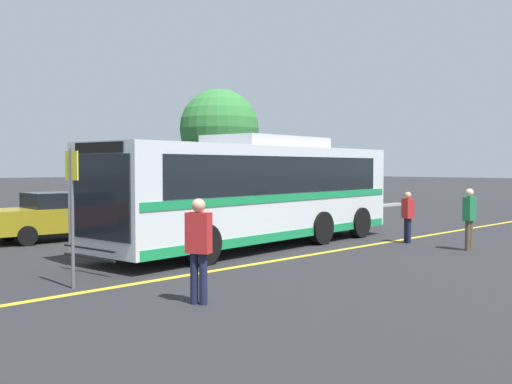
{
  "coord_description": "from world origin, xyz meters",
  "views": [
    {
      "loc": [
        -11.46,
        -12.73,
        2.36
      ],
      "look_at": [
        1.0,
        -0.43,
        1.61
      ],
      "focal_mm": 42.0,
      "sensor_mm": 36.0,
      "label": 1
    }
  ],
  "objects": [
    {
      "name": "parked_car_1",
      "position": [
        -2.17,
        5.22,
        0.77
      ],
      "size": [
        4.8,
        2.16,
        1.53
      ],
      "rotation": [
        0.0,
        0.0,
        -1.66
      ],
      "color": "olive",
      "rests_on": "ground_plane"
    },
    {
      "name": "ground_plane",
      "position": [
        0.0,
        0.0,
        0.0
      ],
      "size": [
        220.0,
        220.0,
        0.0
      ],
      "primitive_type": "plane",
      "color": "#262628"
    },
    {
      "name": "lane_strip_0",
      "position": [
        1.0,
        -2.63,
        0.0
      ],
      "size": [
        30.88,
        0.2,
        0.01
      ],
      "primitive_type": "cube",
      "rotation": [
        0.0,
        0.0,
        1.57
      ],
      "color": "gold",
      "rests_on": "ground_plane"
    },
    {
      "name": "tree_2",
      "position": [
        8.41,
        9.44,
        4.21
      ],
      "size": [
        3.92,
        3.92,
        6.18
      ],
      "color": "#513823",
      "rests_on": "ground_plane"
    },
    {
      "name": "bus_stop_sign",
      "position": [
        -5.78,
        -2.17,
        1.7
      ],
      "size": [
        0.07,
        0.4,
        2.7
      ],
      "rotation": [
        0.0,
        0.0,
        1.65
      ],
      "color": "#59595E",
      "rests_on": "ground_plane"
    },
    {
      "name": "pedestrian_2",
      "position": [
        4.89,
        -3.16,
        0.89
      ],
      "size": [
        0.41,
        0.47,
        1.58
      ],
      "rotation": [
        0.0,
        0.0,
        4.16
      ],
      "color": "#191E38",
      "rests_on": "ground_plane"
    },
    {
      "name": "parked_car_2",
      "position": [
        3.8,
        5.24,
        0.79
      ],
      "size": [
        4.77,
        1.97,
        1.61
      ],
      "rotation": [
        0.0,
        0.0,
        -1.63
      ],
      "color": "silver",
      "rests_on": "ground_plane"
    },
    {
      "name": "parked_car_3",
      "position": [
        9.95,
        5.42,
        0.71
      ],
      "size": [
        4.83,
        1.95,
        1.42
      ],
      "rotation": [
        0.0,
        0.0,
        -1.53
      ],
      "color": "#9E9EA3",
      "rests_on": "ground_plane"
    },
    {
      "name": "curb_strip",
      "position": [
        1.0,
        6.47,
        0.07
      ],
      "size": [
        38.88,
        0.36,
        0.15
      ],
      "primitive_type": "cube",
      "color": "#99999E",
      "rests_on": "ground_plane"
    },
    {
      "name": "transit_bus",
      "position": [
        1.02,
        -0.43,
        1.67
      ],
      "size": [
        11.34,
        3.39,
        3.24
      ],
      "rotation": [
        0.0,
        0.0,
        1.65
      ],
      "color": "silver",
      "rests_on": "ground_plane"
    },
    {
      "name": "pedestrian_0",
      "position": [
        -4.92,
        -4.91,
        1.04
      ],
      "size": [
        0.37,
        0.47,
        1.81
      ],
      "rotation": [
        0.0,
        0.0,
        1.99
      ],
      "color": "#191E38",
      "rests_on": "ground_plane"
    },
    {
      "name": "pedestrian_1",
      "position": [
        4.64,
        -5.25,
        0.99
      ],
      "size": [
        0.43,
        0.23,
        1.74
      ],
      "rotation": [
        0.0,
        0.0,
        0.03
      ],
      "color": "brown",
      "rests_on": "ground_plane"
    }
  ]
}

